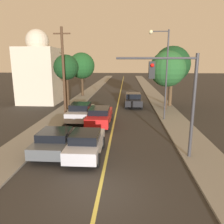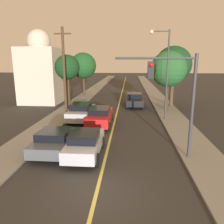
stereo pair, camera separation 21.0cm
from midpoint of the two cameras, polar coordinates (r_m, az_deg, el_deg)
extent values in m
plane|color=#2D2B28|center=(9.81, -3.36, -20.20)|extent=(200.00, 200.00, 0.00)
cube|color=#2D2B28|center=(44.46, 3.00, 6.07)|extent=(8.60, 80.00, 0.01)
cube|color=#D1C14C|center=(44.46, 3.00, 6.08)|extent=(0.16, 76.00, 0.00)
cube|color=gray|center=(44.95, -4.13, 6.20)|extent=(2.50, 80.00, 0.12)
cube|color=gray|center=(44.65, 10.17, 5.98)|extent=(2.50, 80.00, 0.12)
cube|color=#A5A8B2|center=(12.86, -6.56, -8.42)|extent=(1.76, 4.17, 0.66)
cube|color=black|center=(12.51, -6.77, -6.27)|extent=(1.55, 1.87, 0.48)
cylinder|color=black|center=(14.33, -8.84, -7.62)|extent=(0.22, 0.71, 0.71)
cylinder|color=black|center=(14.05, -2.14, -7.90)|extent=(0.22, 0.71, 0.71)
cylinder|color=black|center=(12.03, -11.70, -11.90)|extent=(0.22, 0.71, 0.71)
cylinder|color=black|center=(11.69, -3.63, -12.40)|extent=(0.22, 0.71, 0.71)
cube|color=red|center=(19.06, -2.81, -1.23)|extent=(1.87, 4.98, 0.76)
cube|color=black|center=(18.72, -2.90, 0.43)|extent=(1.64, 2.24, 0.46)
cylinder|color=black|center=(20.76, -4.68, -1.15)|extent=(0.22, 0.61, 0.61)
cylinder|color=black|center=(20.55, 0.21, -1.25)|extent=(0.22, 0.61, 0.61)
cylinder|color=black|center=(17.82, -6.26, -3.57)|extent=(0.22, 0.61, 0.61)
cylinder|color=black|center=(17.58, -0.56, -3.72)|extent=(0.22, 0.61, 0.61)
cube|color=#474C51|center=(13.71, -14.08, -7.51)|extent=(2.00, 4.06, 0.62)
cube|color=black|center=(13.39, -14.43, -5.60)|extent=(1.76, 1.83, 0.45)
cylinder|color=black|center=(15.24, -15.93, -6.76)|extent=(0.22, 0.69, 0.69)
cylinder|color=black|center=(14.69, -8.92, -7.14)|extent=(0.22, 0.69, 0.69)
cylinder|color=black|center=(13.08, -19.78, -10.39)|extent=(0.22, 0.69, 0.69)
cylinder|color=black|center=(12.44, -11.63, -11.09)|extent=(0.22, 0.69, 0.69)
cube|color=#A5A8B2|center=(20.42, -7.69, -0.21)|extent=(1.93, 4.52, 0.80)
cube|color=black|center=(20.11, -7.85, 1.50)|extent=(1.70, 2.04, 0.52)
cylinder|color=black|center=(22.04, -9.23, -0.34)|extent=(0.22, 0.68, 0.68)
cylinder|color=black|center=(21.68, -4.51, -0.43)|extent=(0.22, 0.68, 0.68)
cylinder|color=black|center=(19.42, -11.16, -2.24)|extent=(0.22, 0.68, 0.68)
cylinder|color=black|center=(19.01, -5.82, -2.39)|extent=(0.22, 0.68, 0.68)
cube|color=black|center=(26.97, 6.07, 2.98)|extent=(1.99, 4.87, 0.69)
cube|color=black|center=(27.06, 6.09, 4.34)|extent=(1.75, 2.19, 0.56)
cylinder|color=black|center=(25.59, 8.25, 1.59)|extent=(0.22, 0.72, 0.72)
cylinder|color=black|center=(25.54, 4.01, 1.67)|extent=(0.22, 0.72, 0.72)
cylinder|color=black|center=(28.55, 7.88, 2.79)|extent=(0.22, 0.72, 0.72)
cylinder|color=black|center=(28.51, 4.08, 2.86)|extent=(0.22, 0.72, 0.72)
cylinder|color=#333338|center=(12.55, 20.71, 1.10)|extent=(0.18, 0.18, 5.68)
cylinder|color=#333338|center=(11.89, 11.74, 13.61)|extent=(4.18, 0.12, 0.12)
cube|color=black|center=(11.88, 10.58, 10.72)|extent=(0.32, 0.28, 0.90)
sphere|color=red|center=(11.69, 10.72, 11.89)|extent=(0.20, 0.20, 0.20)
cylinder|color=#333338|center=(20.42, 14.48, 9.03)|extent=(0.14, 0.14, 7.95)
cylinder|color=#333338|center=(20.42, 12.88, 19.89)|extent=(1.53, 0.09, 0.09)
sphere|color=beige|center=(20.33, 10.60, 19.88)|extent=(0.36, 0.36, 0.36)
cylinder|color=#422D1E|center=(21.53, -12.07, 9.88)|extent=(0.24, 0.24, 8.35)
cube|color=#422D1E|center=(21.65, -12.54, 19.37)|extent=(1.60, 0.12, 0.12)
cylinder|color=#3D2B1C|center=(34.85, -7.18, 6.95)|extent=(0.36, 0.36, 3.25)
sphere|color=#19471E|center=(34.67, -7.32, 11.91)|extent=(3.97, 3.97, 3.97)
cylinder|color=#3D2B1C|center=(25.10, -11.11, 4.98)|extent=(0.41, 0.41, 3.70)
sphere|color=#143819|center=(24.87, -11.40, 11.39)|extent=(2.73, 2.73, 2.73)
cylinder|color=#3D2B1C|center=(24.92, 14.43, 4.13)|extent=(0.25, 0.25, 3.15)
sphere|color=#235628|center=(24.66, 14.82, 10.84)|extent=(3.85, 3.85, 3.85)
cylinder|color=#4C3823|center=(27.31, 15.52, 5.14)|extent=(0.42, 0.42, 3.46)
sphere|color=#143819|center=(27.09, 15.94, 11.87)|extent=(4.23, 4.23, 4.23)
cube|color=#BCB29E|center=(30.41, -17.76, 8.98)|extent=(4.88, 4.88, 7.11)
sphere|color=#BCB29E|center=(30.46, -18.35, 17.16)|extent=(2.91, 2.91, 2.91)
camera|label=1|loc=(0.10, -89.64, 0.08)|focal=35.00mm
camera|label=2|loc=(0.10, 90.36, -0.08)|focal=35.00mm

